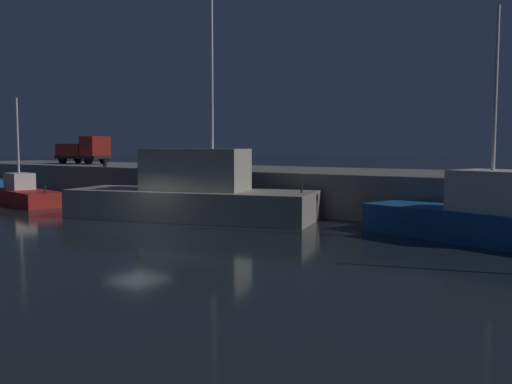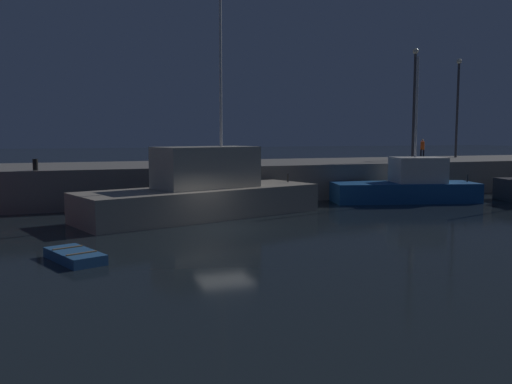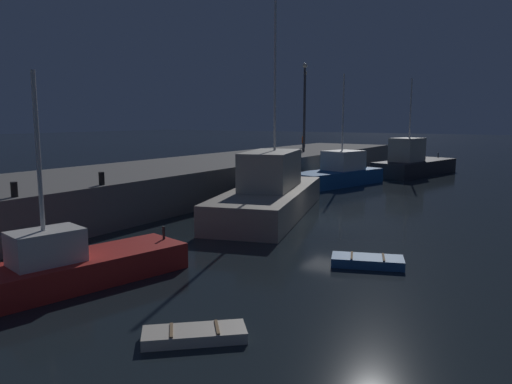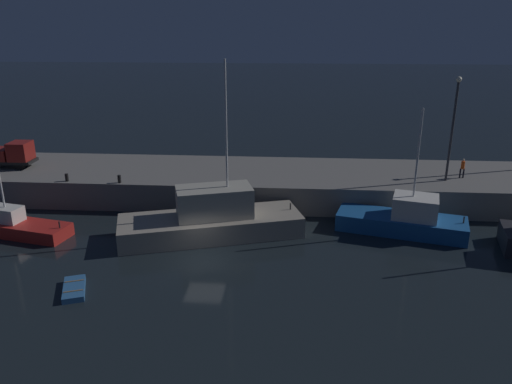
{
  "view_description": "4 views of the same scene",
  "coord_description": "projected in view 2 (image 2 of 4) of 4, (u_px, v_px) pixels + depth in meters",
  "views": [
    {
      "loc": [
        19.4,
        -17.64,
        3.76
      ],
      "look_at": [
        0.92,
        8.24,
        1.17
      ],
      "focal_mm": 38.73,
      "sensor_mm": 36.0,
      "label": 1
    },
    {
      "loc": [
        -7.22,
        -23.84,
        4.3
      ],
      "look_at": [
        3.77,
        6.0,
        0.94
      ],
      "focal_mm": 38.18,
      "sensor_mm": 36.0,
      "label": 2
    },
    {
      "loc": [
        -24.23,
        -10.72,
        5.57
      ],
      "look_at": [
        1.38,
        5.65,
        0.98
      ],
      "focal_mm": 34.36,
      "sensor_mm": 36.0,
      "label": 3
    },
    {
      "loc": [
        5.52,
        -28.63,
        14.73
      ],
      "look_at": [
        2.75,
        9.42,
        1.47
      ],
      "focal_mm": 34.5,
      "sensor_mm": 36.0,
      "label": 4
    }
  ],
  "objects": [
    {
      "name": "lamp_post_west",
      "position": [
        414.0,
        96.0,
        40.97
      ],
      "size": [
        0.44,
        0.44,
        8.4
      ],
      "color": "#38383D",
      "rests_on": "pier_quay"
    },
    {
      "name": "dockworker",
      "position": [
        422.0,
        148.0,
        42.67
      ],
      "size": [
        0.43,
        0.36,
        1.64
      ],
      "color": "black",
      "rests_on": "pier_quay"
    },
    {
      "name": "fishing_trawler_green",
      "position": [
        408.0,
        186.0,
        34.98
      ],
      "size": [
        9.66,
        5.33,
        9.19
      ],
      "color": "#195193",
      "rests_on": "ground"
    },
    {
      "name": "ground_plane",
      "position": [
        224.0,
        228.0,
        25.18
      ],
      "size": [
        320.0,
        320.0,
        0.0
      ],
      "primitive_type": "plane",
      "color": "black"
    },
    {
      "name": "dinghy_orange_near",
      "position": [
        75.0,
        256.0,
        18.57
      ],
      "size": [
        2.05,
        2.93,
        0.39
      ],
      "color": "#2D6099",
      "rests_on": "ground"
    },
    {
      "name": "lamp_post_east",
      "position": [
        458.0,
        100.0,
        46.67
      ],
      "size": [
        0.44,
        0.44,
        8.41
      ],
      "color": "#38383D",
      "rests_on": "pier_quay"
    },
    {
      "name": "bollard_central",
      "position": [
        35.0,
        165.0,
        29.92
      ],
      "size": [
        0.28,
        0.28,
        0.64
      ],
      "primitive_type": "cylinder",
      "color": "black",
      "rests_on": "pier_quay"
    },
    {
      "name": "pier_quay",
      "position": [
        170.0,
        181.0,
        36.87
      ],
      "size": [
        70.26,
        9.37,
        2.34
      ],
      "color": "slate",
      "rests_on": "ground"
    },
    {
      "name": "fishing_boat_white",
      "position": [
        203.0,
        193.0,
        28.57
      ],
      "size": [
        13.6,
        7.67,
        12.44
      ],
      "color": "gray",
      "rests_on": "ground"
    }
  ]
}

